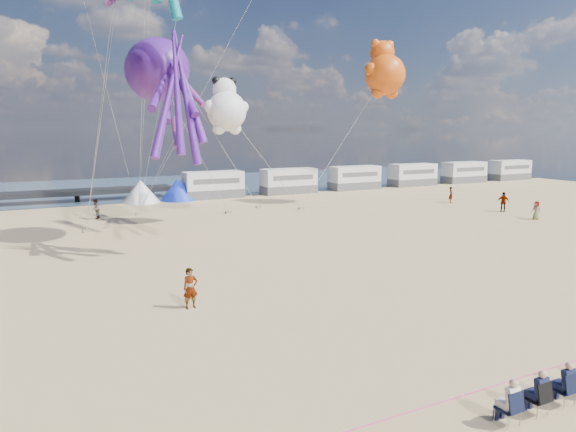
{
  "coord_description": "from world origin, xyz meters",
  "views": [
    {
      "loc": [
        -12.21,
        -15.06,
        7.64
      ],
      "look_at": [
        -1.65,
        6.0,
        3.66
      ],
      "focal_mm": 32.0,
      "sensor_mm": 36.0,
      "label": 1
    }
  ],
  "objects_px": {
    "motorhome_3": "(413,175)",
    "sandbag_d": "(259,207)",
    "kite_octopus_purple": "(157,70)",
    "kite_teddy_orange": "(385,75)",
    "windsock_right": "(176,134)",
    "motorhome_1": "(289,181)",
    "sandbag_c": "(301,208)",
    "motorhome_5": "(510,170)",
    "sandbag_e": "(139,214)",
    "beachgoer_5": "(451,195)",
    "motorhome_0": "(213,185)",
    "sandbag_b": "(228,212)",
    "motorhome_2": "(355,178)",
    "kite_panda": "(227,111)",
    "motorhome_4": "(464,172)",
    "beachgoer_3": "(503,202)",
    "beachgoer_0": "(536,210)",
    "standing_person": "(190,288)",
    "spectator_row": "(563,382)",
    "tent_white": "(141,191)",
    "beachgoer_1": "(96,209)",
    "sandbag_a": "(86,231)",
    "windsock_mid": "(187,89)",
    "tent_blue": "(178,189)"
  },
  "relations": [
    {
      "from": "tent_white",
      "to": "windsock_right",
      "type": "height_order",
      "value": "windsock_right"
    },
    {
      "from": "kite_octopus_purple",
      "to": "kite_teddy_orange",
      "type": "xyz_separation_m",
      "value": [
        24.48,
        7.33,
        1.49
      ]
    },
    {
      "from": "beachgoer_1",
      "to": "sandbag_e",
      "type": "bearing_deg",
      "value": 120.94
    },
    {
      "from": "motorhome_2",
      "to": "tent_blue",
      "type": "xyz_separation_m",
      "value": [
        -23.0,
        0.0,
        -0.3
      ]
    },
    {
      "from": "sandbag_a",
      "to": "sandbag_b",
      "type": "xyz_separation_m",
      "value": [
        12.59,
        3.41,
        0.0
      ]
    },
    {
      "from": "beachgoer_3",
      "to": "beachgoer_5",
      "type": "xyz_separation_m",
      "value": [
        -0.06,
        6.65,
        -0.07
      ]
    },
    {
      "from": "motorhome_3",
      "to": "beachgoer_5",
      "type": "relative_size",
      "value": 3.87
    },
    {
      "from": "motorhome_3",
      "to": "kite_panda",
      "type": "bearing_deg",
      "value": -154.24
    },
    {
      "from": "sandbag_b",
      "to": "motorhome_3",
      "type": "bearing_deg",
      "value": 19.58
    },
    {
      "from": "standing_person",
      "to": "sandbag_c",
      "type": "height_order",
      "value": "standing_person"
    },
    {
      "from": "sandbag_c",
      "to": "sandbag_e",
      "type": "bearing_deg",
      "value": 165.25
    },
    {
      "from": "motorhome_3",
      "to": "sandbag_e",
      "type": "xyz_separation_m",
      "value": [
        -38.28,
        -8.01,
        -1.39
      ]
    },
    {
      "from": "sandbag_d",
      "to": "sandbag_b",
      "type": "bearing_deg",
      "value": -155.48
    },
    {
      "from": "kite_panda",
      "to": "windsock_right",
      "type": "relative_size",
      "value": 1.15
    },
    {
      "from": "sandbag_c",
      "to": "windsock_right",
      "type": "bearing_deg",
      "value": -176.18
    },
    {
      "from": "tent_white",
      "to": "beachgoer_5",
      "type": "distance_m",
      "value": 32.72
    },
    {
      "from": "motorhome_1",
      "to": "sandbag_d",
      "type": "bearing_deg",
      "value": -130.85
    },
    {
      "from": "motorhome_4",
      "to": "kite_teddy_orange",
      "type": "relative_size",
      "value": 0.95
    },
    {
      "from": "motorhome_0",
      "to": "kite_panda",
      "type": "height_order",
      "value": "kite_panda"
    },
    {
      "from": "sandbag_e",
      "to": "motorhome_2",
      "type": "bearing_deg",
      "value": 15.56
    },
    {
      "from": "sandbag_b",
      "to": "spectator_row",
      "type": "bearing_deg",
      "value": -94.93
    },
    {
      "from": "kite_teddy_orange",
      "to": "windsock_right",
      "type": "bearing_deg",
      "value": 175.43
    },
    {
      "from": "windsock_right",
      "to": "tent_blue",
      "type": "bearing_deg",
      "value": 90.75
    },
    {
      "from": "beachgoer_1",
      "to": "sandbag_b",
      "type": "bearing_deg",
      "value": 99.73
    },
    {
      "from": "motorhome_5",
      "to": "motorhome_3",
      "type": "bearing_deg",
      "value": 180.0
    },
    {
      "from": "beachgoer_0",
      "to": "standing_person",
      "type": "bearing_deg",
      "value": -88.66
    },
    {
      "from": "spectator_row",
      "to": "sandbag_a",
      "type": "distance_m",
      "value": 33.6
    },
    {
      "from": "motorhome_1",
      "to": "kite_octopus_purple",
      "type": "bearing_deg",
      "value": -135.55
    },
    {
      "from": "motorhome_5",
      "to": "sandbag_e",
      "type": "height_order",
      "value": "motorhome_5"
    },
    {
      "from": "sandbag_a",
      "to": "windsock_right",
      "type": "relative_size",
      "value": 0.11
    },
    {
      "from": "spectator_row",
      "to": "beachgoer_5",
      "type": "bearing_deg",
      "value": 50.15
    },
    {
      "from": "beachgoer_3",
      "to": "windsock_right",
      "type": "bearing_deg",
      "value": -141.07
    },
    {
      "from": "motorhome_3",
      "to": "sandbag_d",
      "type": "relative_size",
      "value": 13.2
    },
    {
      "from": "motorhome_0",
      "to": "sandbag_b",
      "type": "distance_m",
      "value": 11.25
    },
    {
      "from": "motorhome_1",
      "to": "beachgoer_1",
      "type": "relative_size",
      "value": 3.86
    },
    {
      "from": "motorhome_4",
      "to": "beachgoer_1",
      "type": "bearing_deg",
      "value": -170.46
    },
    {
      "from": "motorhome_3",
      "to": "sandbag_d",
      "type": "xyz_separation_m",
      "value": [
        -26.97,
        -9.21,
        -1.39
      ]
    },
    {
      "from": "motorhome_1",
      "to": "sandbag_c",
      "type": "relative_size",
      "value": 13.2
    },
    {
      "from": "motorhome_4",
      "to": "beachgoer_3",
      "type": "distance_m",
      "value": 27.32
    },
    {
      "from": "kite_teddy_orange",
      "to": "windsock_right",
      "type": "xyz_separation_m",
      "value": [
        -21.6,
        -0.74,
        -5.78
      ]
    },
    {
      "from": "beachgoer_3",
      "to": "sandbag_e",
      "type": "distance_m",
      "value": 33.81
    },
    {
      "from": "beachgoer_0",
      "to": "beachgoer_5",
      "type": "distance_m",
      "value": 10.92
    },
    {
      "from": "beachgoer_1",
      "to": "windsock_mid",
      "type": "relative_size",
      "value": 0.28
    },
    {
      "from": "sandbag_b",
      "to": "windsock_mid",
      "type": "height_order",
      "value": "windsock_mid"
    },
    {
      "from": "sandbag_b",
      "to": "sandbag_e",
      "type": "bearing_deg",
      "value": 158.82
    },
    {
      "from": "sandbag_c",
      "to": "sandbag_d",
      "type": "relative_size",
      "value": 1.0
    },
    {
      "from": "beachgoer_1",
      "to": "sandbag_b",
      "type": "height_order",
      "value": "beachgoer_1"
    },
    {
      "from": "standing_person",
      "to": "sandbag_a",
      "type": "xyz_separation_m",
      "value": [
        -2.39,
        19.83,
        -0.78
      ]
    },
    {
      "from": "sandbag_b",
      "to": "kite_panda",
      "type": "relative_size",
      "value": 0.09
    },
    {
      "from": "standing_person",
      "to": "kite_octopus_purple",
      "type": "distance_m",
      "value": 18.5
    }
  ]
}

